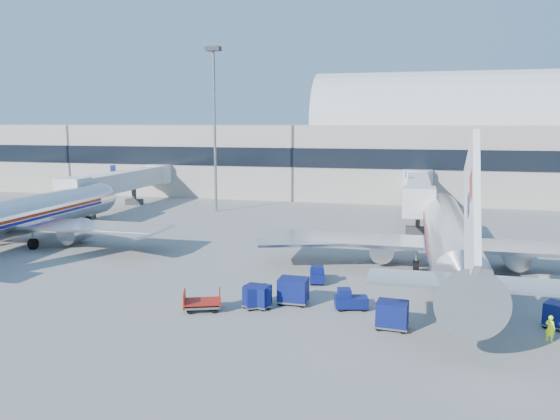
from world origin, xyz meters
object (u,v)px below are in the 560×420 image
(airliner_main, at_px, (449,238))
(ramp_worker, at_px, (550,328))
(tug_left, at_px, (317,274))
(barrier_near, at_px, (560,282))
(cart_solo_near, at_px, (392,314))
(tug_right, at_px, (477,292))
(jetbridge_near, at_px, (418,189))
(cart_train_c, at_px, (257,296))
(mast_west, at_px, (214,105))
(cart_train_a, at_px, (293,290))
(jetbridge_mid, at_px, (126,181))
(tug_lead, at_px, (350,300))
(cart_open_red, at_px, (203,304))
(cart_train_b, at_px, (257,296))
(airliner_mid, at_px, (16,218))

(airliner_main, xyz_separation_m, ramp_worker, (4.81, -13.90, -2.15))
(ramp_worker, bearing_deg, tug_left, 10.38)
(barrier_near, bearing_deg, tug_left, -170.32)
(cart_solo_near, bearing_deg, tug_right, 54.53)
(jetbridge_near, height_order, cart_train_c, jetbridge_near)
(airliner_main, relative_size, mast_west, 1.65)
(barrier_near, xyz_separation_m, tug_left, (-18.14, -3.09, 0.21))
(cart_train_a, bearing_deg, tug_right, 16.57)
(jetbridge_mid, bearing_deg, cart_solo_near, -45.04)
(tug_lead, distance_m, cart_train_c, 6.24)
(barrier_near, height_order, cart_open_red, barrier_near)
(jetbridge_mid, relative_size, cart_train_b, 12.97)
(jetbridge_near, distance_m, jetbridge_mid, 42.00)
(tug_left, bearing_deg, airliner_main, -71.74)
(cart_train_b, bearing_deg, ramp_worker, -34.57)
(cart_train_b, xyz_separation_m, cart_open_red, (-3.40, -1.33, -0.33))
(tug_left, height_order, ramp_worker, ramp_worker)
(jetbridge_near, height_order, cart_solo_near, jetbridge_near)
(airliner_main, height_order, cart_train_c, airliner_main)
(tug_left, bearing_deg, cart_train_c, 145.78)
(barrier_near, height_order, cart_train_c, cart_train_c)
(airliner_mid, xyz_separation_m, jetbridge_mid, (-2.40, 26.30, 1.00))
(tug_right, bearing_deg, jetbridge_near, 128.86)
(barrier_near, relative_size, tug_right, 1.17)
(jetbridge_near, distance_m, cart_solo_near, 40.56)
(cart_train_a, bearing_deg, barrier_near, 25.28)
(airliner_main, relative_size, cart_train_b, 17.57)
(jetbridge_near, relative_size, tug_left, 11.47)
(airliner_main, bearing_deg, tug_right, -78.78)
(cart_open_red, bearing_deg, tug_right, -1.24)
(jetbridge_mid, bearing_deg, mast_west, -3.21)
(cart_train_c, xyz_separation_m, cart_open_red, (-3.39, -1.39, -0.35))
(mast_west, xyz_separation_m, barrier_near, (38.00, -28.00, -14.34))
(tug_lead, xyz_separation_m, ramp_worker, (11.75, -2.73, 0.13))
(tug_lead, bearing_deg, tug_right, 8.66)
(tug_right, relative_size, cart_train_c, 1.34)
(tug_right, xyz_separation_m, cart_train_a, (-12.36, -3.43, 0.29))
(cart_train_c, bearing_deg, cart_solo_near, -2.38)
(jetbridge_mid, relative_size, tug_right, 10.69)
(tug_left, height_order, cart_solo_near, cart_solo_near)
(tug_lead, bearing_deg, cart_train_c, 176.05)
(tug_right, distance_m, cart_train_b, 15.33)
(tug_right, height_order, cart_train_c, cart_train_c)
(jetbridge_mid, bearing_deg, tug_right, -36.42)
(jetbridge_near, distance_m, cart_open_red, 42.55)
(mast_west, distance_m, tug_right, 47.79)
(cart_train_b, height_order, cart_train_c, cart_train_c)
(airliner_mid, relative_size, cart_open_red, 12.85)
(airliner_mid, bearing_deg, tug_left, -9.97)
(tug_right, bearing_deg, tug_lead, -124.51)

